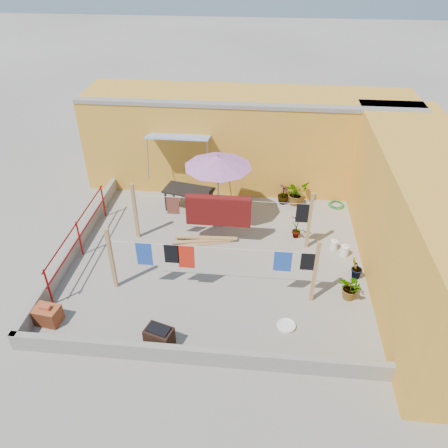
{
  "coord_description": "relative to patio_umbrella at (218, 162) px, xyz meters",
  "views": [
    {
      "loc": [
        1.14,
        -9.54,
        7.72
      ],
      "look_at": [
        0.14,
        0.3,
        0.98
      ],
      "focal_mm": 35.0,
      "sensor_mm": 36.0,
      "label": 1
    }
  ],
  "objects": [
    {
      "name": "ground",
      "position": [
        0.18,
        -1.73,
        -2.14
      ],
      "size": [
        80.0,
        80.0,
        0.0
      ],
      "primitive_type": "plane",
      "color": "#9E998E",
      "rests_on": "ground"
    },
    {
      "name": "wall_back",
      "position": [
        0.68,
        2.97,
        -0.53
      ],
      "size": [
        11.0,
        3.27,
        3.21
      ],
      "color": "orange",
      "rests_on": "ground"
    },
    {
      "name": "wall_right",
      "position": [
        5.38,
        -1.73,
        -0.54
      ],
      "size": [
        2.4,
        9.0,
        3.2
      ],
      "primitive_type": "cube",
      "color": "orange",
      "rests_on": "ground"
    },
    {
      "name": "parapet_front",
      "position": [
        0.18,
        -5.31,
        -1.92
      ],
      "size": [
        8.3,
        0.16,
        0.44
      ],
      "primitive_type": "cube",
      "color": "gray",
      "rests_on": "ground"
    },
    {
      "name": "parapet_left",
      "position": [
        -3.9,
        -1.73,
        -1.92
      ],
      "size": [
        0.16,
        7.3,
        0.44
      ],
      "primitive_type": "cube",
      "color": "gray",
      "rests_on": "ground"
    },
    {
      "name": "red_railing",
      "position": [
        -3.67,
        -1.93,
        -1.42
      ],
      "size": [
        0.05,
        4.2,
        1.1
      ],
      "color": "maroon",
      "rests_on": "ground"
    },
    {
      "name": "clothesline_rig",
      "position": [
        0.14,
        -1.19,
        -1.09
      ],
      "size": [
        5.09,
        2.35,
        1.8
      ],
      "color": "tan",
      "rests_on": "ground"
    },
    {
      "name": "patio_umbrella",
      "position": [
        0.0,
        0.0,
        0.0
      ],
      "size": [
        2.62,
        2.62,
        2.39
      ],
      "color": "gray",
      "rests_on": "ground"
    },
    {
      "name": "outdoor_table",
      "position": [
        -1.05,
        0.78,
        -1.48
      ],
      "size": [
        1.7,
        1.09,
        0.74
      ],
      "color": "black",
      "rests_on": "ground"
    },
    {
      "name": "brick_stack",
      "position": [
        -3.52,
        -4.5,
        -1.92
      ],
      "size": [
        0.64,
        0.5,
        0.51
      ],
      "color": "#AB4C27",
      "rests_on": "ground"
    },
    {
      "name": "lumber_pile",
      "position": [
        -0.34,
        -1.04,
        -2.08
      ],
      "size": [
        1.99,
        0.67,
        0.12
      ],
      "color": "tan",
      "rests_on": "ground"
    },
    {
      "name": "brazier",
      "position": [
        -0.76,
        -4.93,
        -1.88
      ],
      "size": [
        0.69,
        0.56,
        0.54
      ],
      "color": "black",
      "rests_on": "ground"
    },
    {
      "name": "white_basin",
      "position": [
        2.05,
        -4.09,
        -2.1
      ],
      "size": [
        0.45,
        0.45,
        0.08
      ],
      "color": "silver",
      "rests_on": "ground"
    },
    {
      "name": "water_jug_a",
      "position": [
        3.72,
        -1.23,
        -1.98
      ],
      "size": [
        0.24,
        0.24,
        0.37
      ],
      "color": "silver",
      "rests_on": "ground"
    },
    {
      "name": "water_jug_b",
      "position": [
        3.46,
        -0.95,
        -2.0
      ],
      "size": [
        0.21,
        0.21,
        0.33
      ],
      "color": "silver",
      "rests_on": "ground"
    },
    {
      "name": "green_hose",
      "position": [
        3.81,
        1.47,
        -2.11
      ],
      "size": [
        0.53,
        0.53,
        0.08
      ],
      "color": "#1A7527",
      "rests_on": "ground"
    },
    {
      "name": "plant_back_a",
      "position": [
        2.43,
        1.47,
        -1.72
      ],
      "size": [
        1.0,
        0.99,
        0.84
      ],
      "primitive_type": "imported",
      "rotation": [
        0.0,
        0.0,
        0.74
      ],
      "color": "#1F5819",
      "rests_on": "ground"
    },
    {
      "name": "plant_back_b",
      "position": [
        2.02,
        1.47,
        -1.8
      ],
      "size": [
        0.47,
        0.47,
        0.69
      ],
      "primitive_type": "imported",
      "rotation": [
        0.0,
        0.0,
        1.82
      ],
      "color": "#1F5819",
      "rests_on": "ground"
    },
    {
      "name": "plant_right_a",
      "position": [
        2.4,
        -0.48,
        -1.74
      ],
      "size": [
        0.51,
        0.46,
        0.8
      ],
      "primitive_type": "imported",
      "rotation": [
        0.0,
        0.0,
        2.59
      ],
      "color": "#1F5819",
      "rests_on": "ground"
    },
    {
      "name": "plant_right_b",
      "position": [
        3.88,
        -2.19,
        -1.81
      ],
      "size": [
        0.47,
        0.47,
        0.66
      ],
      "primitive_type": "imported",
      "rotation": [
        0.0,
        0.0,
        3.93
      ],
      "color": "#1F5819",
      "rests_on": "ground"
    },
    {
      "name": "plant_right_c",
      "position": [
        3.65,
        -2.97,
        -1.81
      ],
      "size": [
        0.79,
        0.78,
        0.66
      ],
      "primitive_type": "imported",
      "rotation": [
        0.0,
        0.0,
        5.53
      ],
      "color": "#1F5819",
      "rests_on": "ground"
    }
  ]
}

